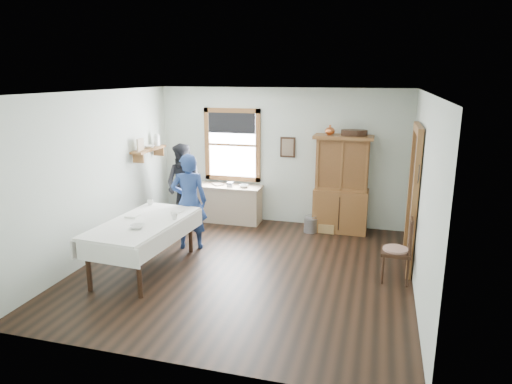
% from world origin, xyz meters
% --- Properties ---
extents(room, '(5.01, 5.01, 2.70)m').
position_xyz_m(room, '(0.00, 0.00, 1.35)').
color(room, black).
rests_on(room, ground).
extents(window, '(1.18, 0.07, 1.48)m').
position_xyz_m(window, '(-1.00, 2.47, 1.63)').
color(window, white).
rests_on(window, room).
extents(doorway, '(0.09, 1.14, 2.22)m').
position_xyz_m(doorway, '(2.46, 0.85, 1.16)').
color(doorway, '#433A30').
rests_on(doorway, room).
extents(wall_shelf, '(0.24, 1.00, 0.44)m').
position_xyz_m(wall_shelf, '(-2.37, 1.54, 1.57)').
color(wall_shelf, brown).
rests_on(wall_shelf, room).
extents(framed_picture, '(0.30, 0.04, 0.40)m').
position_xyz_m(framed_picture, '(0.15, 2.46, 1.55)').
color(framed_picture, '#331E11').
rests_on(framed_picture, room).
extents(rug_beater, '(0.01, 0.27, 0.27)m').
position_xyz_m(rug_beater, '(2.45, 0.30, 1.72)').
color(rug_beater, black).
rests_on(rug_beater, room).
extents(work_counter, '(1.32, 0.50, 0.76)m').
position_xyz_m(work_counter, '(-0.99, 2.20, 0.38)').
color(work_counter, tan).
rests_on(work_counter, room).
extents(china_hutch, '(1.09, 0.53, 1.85)m').
position_xyz_m(china_hutch, '(1.25, 2.21, 0.93)').
color(china_hutch, brown).
rests_on(china_hutch, room).
extents(dining_table, '(1.17, 2.03, 0.79)m').
position_xyz_m(dining_table, '(-1.49, -0.42, 0.39)').
color(dining_table, white).
rests_on(dining_table, room).
extents(spindle_chair, '(0.47, 0.47, 0.99)m').
position_xyz_m(spindle_chair, '(2.24, 0.20, 0.50)').
color(spindle_chair, '#331E11').
rests_on(spindle_chair, room).
extents(pail, '(0.29, 0.29, 0.27)m').
position_xyz_m(pail, '(0.72, 1.99, 0.14)').
color(pail, gray).
rests_on(pail, room).
extents(wicker_basket, '(0.32, 0.24, 0.18)m').
position_xyz_m(wicker_basket, '(1.03, 2.07, 0.09)').
color(wicker_basket, '#B28151').
rests_on(wicker_basket, room).
extents(woman_blue, '(0.65, 0.53, 1.54)m').
position_xyz_m(woman_blue, '(-1.18, 0.63, 0.77)').
color(woman_blue, navy).
rests_on(woman_blue, room).
extents(figure_dark, '(0.83, 0.69, 1.52)m').
position_xyz_m(figure_dark, '(-1.77, 1.74, 0.76)').
color(figure_dark, black).
rests_on(figure_dark, room).
extents(table_cup_a, '(0.12, 0.12, 0.09)m').
position_xyz_m(table_cup_a, '(-1.81, 0.44, 0.83)').
color(table_cup_a, white).
rests_on(table_cup_a, dining_table).
extents(table_cup_b, '(0.12, 0.12, 0.09)m').
position_xyz_m(table_cup_b, '(-1.06, -0.20, 0.83)').
color(table_cup_b, white).
rests_on(table_cup_b, dining_table).
extents(table_bowl, '(0.28, 0.28, 0.06)m').
position_xyz_m(table_bowl, '(-1.40, -0.74, 0.81)').
color(table_bowl, white).
rests_on(table_bowl, dining_table).
extents(counter_book, '(0.26, 0.26, 0.02)m').
position_xyz_m(counter_book, '(-1.32, 2.16, 0.77)').
color(counter_book, '#73604C').
rests_on(counter_book, work_counter).
extents(counter_bowl, '(0.19, 0.19, 0.06)m').
position_xyz_m(counter_bowl, '(-0.66, 2.14, 0.78)').
color(counter_bowl, white).
rests_on(counter_bowl, work_counter).
extents(shelf_bowl, '(0.22, 0.22, 0.05)m').
position_xyz_m(shelf_bowl, '(-2.37, 1.55, 1.60)').
color(shelf_bowl, white).
rests_on(shelf_bowl, wall_shelf).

